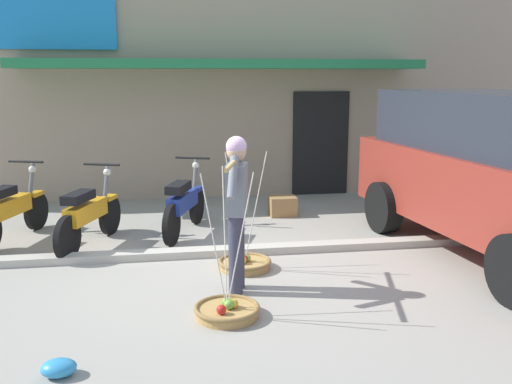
# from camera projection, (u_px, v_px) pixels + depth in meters

# --- Properties ---
(ground_plane) EXTENTS (90.00, 90.00, 0.00)m
(ground_plane) POSITION_uv_depth(u_px,v_px,m) (231.00, 273.00, 6.85)
(ground_plane) COLOR #9E998C
(sidewalk_curb) EXTENTS (20.00, 0.24, 0.10)m
(sidewalk_curb) POSITION_uv_depth(u_px,v_px,m) (225.00, 251.00, 7.51)
(sidewalk_curb) COLOR #BAB4A5
(sidewalk_curb) RESTS_ON ground
(fruit_vendor) EXTENTS (0.41, 1.38, 1.70)m
(fruit_vendor) POSITION_uv_depth(u_px,v_px,m) (236.00, 204.00, 6.09)
(fruit_vendor) COLOR #38384C
(fruit_vendor) RESTS_ON ground
(fruit_basket_left_side) EXTENTS (0.65, 0.65, 1.45)m
(fruit_basket_left_side) POSITION_uv_depth(u_px,v_px,m) (245.00, 263.00, 6.97)
(fruit_basket_left_side) COLOR #B2894C
(fruit_basket_left_side) RESTS_ON ground
(fruit_basket_right_side) EXTENTS (0.65, 0.65, 1.45)m
(fruit_basket_right_side) POSITION_uv_depth(u_px,v_px,m) (227.00, 310.00, 5.58)
(fruit_basket_right_side) COLOR #B2894C
(fruit_basket_right_side) RESTS_ON ground
(motorcycle_nearest_shop) EXTENTS (0.72, 1.75, 1.09)m
(motorcycle_nearest_shop) POSITION_uv_depth(u_px,v_px,m) (11.00, 210.00, 8.04)
(motorcycle_nearest_shop) COLOR black
(motorcycle_nearest_shop) RESTS_ON ground
(motorcycle_second_in_row) EXTENTS (0.76, 1.74, 1.09)m
(motorcycle_second_in_row) POSITION_uv_depth(u_px,v_px,m) (88.00, 215.00, 7.79)
(motorcycle_second_in_row) COLOR black
(motorcycle_second_in_row) RESTS_ON ground
(motorcycle_third_in_row) EXTENTS (0.75, 1.74, 1.09)m
(motorcycle_third_in_row) POSITION_uv_depth(u_px,v_px,m) (184.00, 204.00, 8.42)
(motorcycle_third_in_row) COLOR black
(motorcycle_third_in_row) RESTS_ON ground
(parked_truck) EXTENTS (2.52, 4.96, 2.10)m
(parked_truck) POSITION_uv_depth(u_px,v_px,m) (506.00, 170.00, 7.30)
(parked_truck) COLOR maroon
(parked_truck) RESTS_ON ground
(storefront_building) EXTENTS (13.00, 6.00, 4.20)m
(storefront_building) POSITION_uv_depth(u_px,v_px,m) (209.00, 84.00, 13.06)
(storefront_building) COLOR tan
(storefront_building) RESTS_ON ground
(plastic_litter_bag) EXTENTS (0.28, 0.22, 0.14)m
(plastic_litter_bag) POSITION_uv_depth(u_px,v_px,m) (59.00, 368.00, 4.49)
(plastic_litter_bag) COLOR #3393D1
(plastic_litter_bag) RESTS_ON ground
(wooden_crate) EXTENTS (0.44, 0.36, 0.32)m
(wooden_crate) POSITION_uv_depth(u_px,v_px,m) (283.00, 206.00, 9.60)
(wooden_crate) COLOR olive
(wooden_crate) RESTS_ON ground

